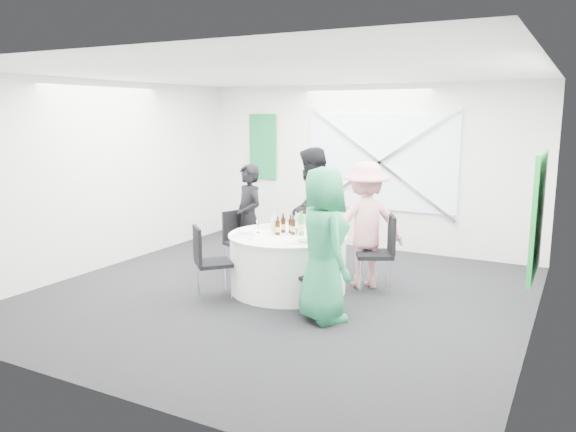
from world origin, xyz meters
The scene contains 47 objects.
floor centered at (0.00, 0.00, 0.00)m, with size 6.00×6.00×0.00m, color black.
ceiling centered at (0.00, 0.00, 2.80)m, with size 6.00×6.00×0.00m, color white.
wall_back centered at (0.00, 3.00, 1.40)m, with size 6.00×6.00×0.00m, color white.
wall_front centered at (0.00, -3.00, 1.40)m, with size 6.00×6.00×0.00m, color white.
wall_left centered at (-3.00, 0.00, 1.40)m, with size 6.00×6.00×0.00m, color white.
wall_right centered at (3.00, 0.00, 1.40)m, with size 6.00×6.00×0.00m, color white.
window_panel centered at (0.30, 2.96, 1.50)m, with size 2.60×0.03×1.60m, color silver.
window_brace_a centered at (0.30, 2.92, 1.50)m, with size 0.05×0.05×3.16m, color silver.
window_brace_b centered at (0.30, 2.92, 1.50)m, with size 0.05×0.05×3.16m, color silver.
green_banner centered at (-2.00, 2.95, 1.70)m, with size 0.55×0.04×1.20m, color #166F37.
green_sign centered at (2.94, 0.60, 1.20)m, with size 0.05×1.20×1.40m, color #198A32.
banquet_table centered at (0.00, 0.20, 0.38)m, with size 1.56×1.56×0.76m.
chair_back centered at (-0.05, 1.36, 0.58)m, with size 0.46×0.47×0.98m.
chair_back_left centered at (-1.06, 0.64, 0.53)m, with size 0.54×0.54×0.90m.
chair_back_right centered at (1.10, 0.74, 0.60)m, with size 0.62×0.62×1.02m.
chair_front_right centered at (0.79, -0.45, 0.47)m, with size 0.52×0.52×0.81m.
chair_front_left centered at (-0.73, -0.59, 0.55)m, with size 0.60×0.60×0.93m.
person_man_back_left centered at (-0.96, 0.76, 0.80)m, with size 0.58×0.38×1.59m, color black.
person_man_back centered at (-0.15, 1.20, 0.92)m, with size 0.89×0.49×1.83m, color black.
person_woman_pink centered at (0.83, 0.83, 0.85)m, with size 1.09×0.51×1.69m, color pink.
person_woman_green centered at (0.85, -0.56, 0.87)m, with size 0.85×0.56×1.75m, color #238152.
plate_back centered at (-0.06, 0.74, 0.77)m, with size 0.27×0.27×0.01m.
plate_back_left centered at (-0.46, 0.45, 0.77)m, with size 0.28×0.28×0.01m.
plate_back_right centered at (0.39, 0.52, 0.78)m, with size 0.28×0.28×0.04m.
plate_front_right centered at (0.43, -0.15, 0.78)m, with size 0.28×0.28×0.04m.
plate_front_left centered at (-0.46, -0.17, 0.77)m, with size 0.29×0.29×0.01m.
napkin centered at (-0.45, -0.12, 0.80)m, with size 0.16×0.11×0.05m, color white.
beer_bottle_a centered at (-0.10, 0.26, 0.86)m, with size 0.06×0.06×0.26m.
beer_bottle_b centered at (0.00, 0.27, 0.85)m, with size 0.06×0.06×0.25m.
beer_bottle_c centered at (0.07, 0.20, 0.86)m, with size 0.06×0.06×0.26m.
beer_bottle_d centered at (-0.09, 0.09, 0.85)m, with size 0.06×0.06×0.25m.
green_water_bottle centered at (0.18, 0.22, 0.89)m, with size 0.08×0.08×0.32m.
clear_water_bottle centered at (-0.16, 0.12, 0.87)m, with size 0.08×0.08×0.28m.
wine_glass_a centered at (-0.39, 0.10, 0.88)m, with size 0.07×0.07×0.17m.
wine_glass_b centered at (-0.23, 0.51, 0.88)m, with size 0.07×0.07×0.17m.
wine_glass_c centered at (0.17, 0.57, 0.88)m, with size 0.07×0.07×0.17m.
wine_glass_d centered at (0.29, -0.12, 0.88)m, with size 0.07×0.07×0.17m.
fork_a centered at (0.56, 0.32, 0.76)m, with size 0.01×0.15×0.01m, color silver.
knife_a centered at (0.42, 0.59, 0.76)m, with size 0.01×0.15×0.01m, color silver.
fork_b centered at (0.15, 0.76, 0.76)m, with size 0.01×0.15×0.01m, color silver.
knife_b centered at (-0.19, 0.75, 0.76)m, with size 0.01×0.15×0.01m, color silver.
fork_c centered at (0.28, -0.30, 0.76)m, with size 0.01×0.15×0.01m, color silver.
knife_c centered at (0.51, -0.06, 0.76)m, with size 0.01×0.15×0.01m, color silver.
fork_d centered at (-0.51, -0.07, 0.76)m, with size 0.01×0.15×0.01m, color silver.
knife_d centered at (-0.27, -0.31, 0.76)m, with size 0.01×0.15×0.01m, color silver.
fork_e centered at (-0.38, 0.63, 0.76)m, with size 0.01×0.15×0.01m, color silver.
knife_e centered at (-0.55, 0.37, 0.76)m, with size 0.01×0.15×0.01m, color silver.
Camera 1 is at (3.37, -6.13, 2.32)m, focal length 35.00 mm.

